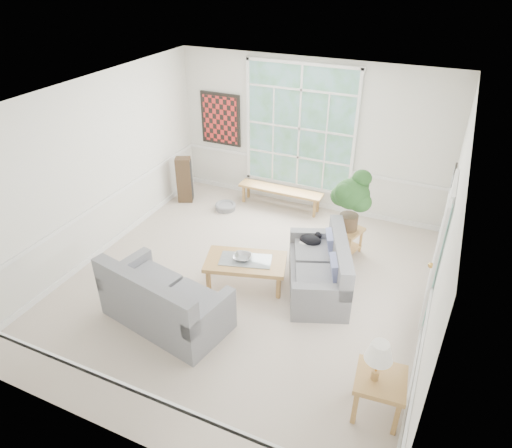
{
  "coord_description": "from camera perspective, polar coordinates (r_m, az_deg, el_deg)",
  "views": [
    {
      "loc": [
        2.54,
        -5.25,
        4.64
      ],
      "look_at": [
        0.1,
        0.2,
        1.05
      ],
      "focal_mm": 32.0,
      "sensor_mm": 36.0,
      "label": 1
    }
  ],
  "objects": [
    {
      "name": "floor",
      "position": [
        7.45,
        -1.34,
        -7.53
      ],
      "size": [
        5.5,
        6.0,
        0.01
      ],
      "primitive_type": "cube",
      "color": "#BAAA9A",
      "rests_on": "ground"
    },
    {
      "name": "entry_door",
      "position": [
        6.86,
        21.8,
        -3.02
      ],
      "size": [
        0.08,
        0.9,
        2.1
      ],
      "primitive_type": "cube",
      "color": "white",
      "rests_on": "floor"
    },
    {
      "name": "coffee_table",
      "position": [
        7.31,
        -1.28,
        -6.04
      ],
      "size": [
        1.4,
        1.01,
        0.47
      ],
      "primitive_type": "cube",
      "rotation": [
        0.0,
        0.0,
        0.28
      ],
      "color": "#AD7E44",
      "rests_on": "floor"
    },
    {
      "name": "loveseat_right",
      "position": [
        7.17,
        7.76,
        -5.12
      ],
      "size": [
        1.38,
        1.83,
        0.89
      ],
      "primitive_type": "cube",
      "rotation": [
        0.0,
        0.0,
        0.37
      ],
      "color": "slate",
      "rests_on": "floor"
    },
    {
      "name": "wall_front",
      "position": [
        4.62,
        -18.16,
        -13.75
      ],
      "size": [
        5.5,
        0.02,
        3.0
      ],
      "primitive_type": "cube",
      "color": "silver",
      "rests_on": "ground"
    },
    {
      "name": "cat",
      "position": [
        7.58,
        6.8,
        -1.94
      ],
      "size": [
        0.45,
        0.44,
        0.17
      ],
      "primitive_type": "ellipsoid",
      "rotation": [
        0.0,
        0.0,
        0.7
      ],
      "color": "black",
      "rests_on": "loveseat_right"
    },
    {
      "name": "end_table",
      "position": [
        8.21,
        11.13,
        -2.01
      ],
      "size": [
        0.61,
        0.61,
        0.48
      ],
      "primitive_type": "cube",
      "rotation": [
        0.0,
        0.0,
        -0.32
      ],
      "color": "#AD7E44",
      "rests_on": "floor"
    },
    {
      "name": "wall_left",
      "position": [
        8.08,
        -19.5,
        6.33
      ],
      "size": [
        0.02,
        6.0,
        3.0
      ],
      "primitive_type": "cube",
      "color": "silver",
      "rests_on": "ground"
    },
    {
      "name": "wall_back",
      "position": [
        9.18,
        6.7,
        10.82
      ],
      "size": [
        5.5,
        0.02,
        3.0
      ],
      "primitive_type": "cube",
      "color": "silver",
      "rests_on": "ground"
    },
    {
      "name": "wall_frame_near",
      "position": [
        7.65,
        23.29,
        4.56
      ],
      "size": [
        0.04,
        0.26,
        0.32
      ],
      "primitive_type": "cube",
      "color": "black",
      "rests_on": "wall_right"
    },
    {
      "name": "table_lamp",
      "position": [
        5.29,
        14.96,
        -16.28
      ],
      "size": [
        0.4,
        0.4,
        0.53
      ],
      "primitive_type": null,
      "rotation": [
        0.0,
        0.0,
        0.39
      ],
      "color": "white",
      "rests_on": "side_table"
    },
    {
      "name": "wall_art",
      "position": [
        9.83,
        -4.47,
        12.91
      ],
      "size": [
        0.9,
        0.06,
        1.1
      ],
      "primitive_type": "cube",
      "color": "maroon",
      "rests_on": "wall_back"
    },
    {
      "name": "pewter_bowl",
      "position": [
        7.17,
        -1.73,
        -4.12
      ],
      "size": [
        0.4,
        0.4,
        0.08
      ],
      "primitive_type": "imported",
      "rotation": [
        0.0,
        0.0,
        0.18
      ],
      "color": "#939398",
      "rests_on": "coffee_table"
    },
    {
      "name": "pet_bed",
      "position": [
        9.52,
        -3.84,
        2.22
      ],
      "size": [
        0.5,
        0.5,
        0.13
      ],
      "primitive_type": "cylinder",
      "rotation": [
        0.0,
        0.0,
        -0.16
      ],
      "color": "slate",
      "rests_on": "floor"
    },
    {
      "name": "houseplant",
      "position": [
        7.82,
        11.79,
        2.86
      ],
      "size": [
        0.89,
        0.89,
        1.1
      ],
      "primitive_type": null,
      "rotation": [
        0.0,
        0.0,
        -0.6
      ],
      "color": "#21481D",
      "rests_on": "end_table"
    },
    {
      "name": "ceiling",
      "position": [
        6.06,
        -1.7,
        15.3
      ],
      "size": [
        5.5,
        6.0,
        0.02
      ],
      "primitive_type": "cube",
      "color": "white",
      "rests_on": "ground"
    },
    {
      "name": "floor_speaker",
      "position": [
        9.76,
        -8.95,
        5.48
      ],
      "size": [
        0.38,
        0.34,
        0.98
      ],
      "primitive_type": "cube",
      "rotation": [
        0.0,
        0.0,
        0.42
      ],
      "color": "#412F1D",
      "rests_on": "floor"
    },
    {
      "name": "wall_right",
      "position": [
        6.12,
        22.48,
        -2.5
      ],
      "size": [
        0.02,
        6.0,
        3.0
      ],
      "primitive_type": "cube",
      "color": "silver",
      "rests_on": "ground"
    },
    {
      "name": "side_table",
      "position": [
        5.73,
        14.99,
        -19.94
      ],
      "size": [
        0.61,
        0.61,
        0.57
      ],
      "primitive_type": "cube",
      "rotation": [
        0.0,
        0.0,
        0.1
      ],
      "color": "#AD7E44",
      "rests_on": "floor"
    },
    {
      "name": "window_back",
      "position": [
        9.15,
        5.47,
        11.82
      ],
      "size": [
        2.3,
        0.08,
        2.4
      ],
      "primitive_type": "cube",
      "color": "white",
      "rests_on": "wall_back"
    },
    {
      "name": "door_sidelight",
      "position": [
        6.28,
        21.47,
        -5.23
      ],
      "size": [
        0.08,
        0.26,
        1.9
      ],
      "primitive_type": "cube",
      "color": "white",
      "rests_on": "wall_right"
    },
    {
      "name": "loveseat_front",
      "position": [
        6.62,
        -11.27,
        -8.51
      ],
      "size": [
        1.95,
        1.27,
        0.98
      ],
      "primitive_type": "cube",
      "rotation": [
        0.0,
        0.0,
        -0.19
      ],
      "color": "slate",
      "rests_on": "floor"
    },
    {
      "name": "window_bench",
      "position": [
        9.54,
        3.03,
        3.27
      ],
      "size": [
        1.77,
        0.35,
        0.41
      ],
      "primitive_type": "cube",
      "rotation": [
        0.0,
        0.0,
        -0.0
      ],
      "color": "#AD7E44",
      "rests_on": "floor"
    },
    {
      "name": "wall_frame_far",
      "position": [
        8.02,
        23.48,
        5.7
      ],
      "size": [
        0.04,
        0.26,
        0.32
      ],
      "primitive_type": "cube",
      "color": "black",
      "rests_on": "wall_right"
    }
  ]
}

